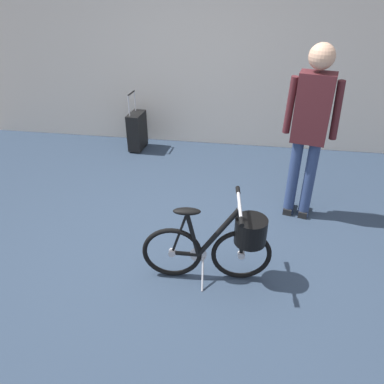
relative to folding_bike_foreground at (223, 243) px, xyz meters
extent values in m
plane|color=#2D3D51|center=(-0.45, 0.24, -0.37)|extent=(6.83, 6.83, 0.00)
cube|color=silver|center=(-0.45, 2.89, 1.07)|extent=(6.83, 0.10, 2.89)
torus|color=black|center=(0.16, 0.02, -0.12)|extent=(0.50, 0.09, 0.50)
cylinder|color=#B7B7BC|center=(0.16, 0.02, -0.12)|extent=(0.06, 0.06, 0.06)
torus|color=black|center=(-0.41, -0.04, -0.12)|extent=(0.50, 0.09, 0.50)
cylinder|color=#B7B7BC|center=(-0.41, -0.04, -0.12)|extent=(0.06, 0.06, 0.06)
cylinder|color=black|center=(-0.31, -0.03, -0.13)|extent=(0.22, 0.06, 0.05)
cylinder|color=black|center=(-0.04, 0.00, 0.10)|extent=(0.35, 0.08, 0.49)
cylinder|color=black|center=(-0.24, -0.02, 0.07)|extent=(0.13, 0.05, 0.42)
cylinder|color=black|center=(-0.31, -0.03, -0.13)|extent=(0.22, 0.05, 0.04)
cylinder|color=black|center=(0.14, 0.01, 0.10)|extent=(0.08, 0.04, 0.45)
cylinder|color=black|center=(-0.35, -0.04, 0.08)|extent=(0.15, 0.04, 0.41)
ellipsoid|color=black|center=(-0.29, -0.03, 0.30)|extent=(0.23, 0.11, 0.05)
cylinder|color=#B7B7BC|center=(0.11, 0.01, 0.35)|extent=(0.03, 0.03, 0.04)
cylinder|color=#B7B7BC|center=(0.11, 0.01, 0.37)|extent=(0.07, 0.44, 0.03)
cylinder|color=black|center=(0.14, -0.21, 0.37)|extent=(0.05, 0.09, 0.04)
cylinder|color=black|center=(0.09, 0.23, 0.37)|extent=(0.05, 0.09, 0.04)
cylinder|color=#B7B7BC|center=(-0.20, -0.02, -0.13)|extent=(0.14, 0.03, 0.14)
cylinder|color=#B7B7BC|center=(-0.15, -0.11, -0.26)|extent=(0.04, 0.19, 0.24)
cylinder|color=black|center=(0.22, 0.02, 0.13)|extent=(0.29, 0.29, 0.22)
cylinder|color=navy|center=(0.79, 1.06, 0.05)|extent=(0.11, 0.11, 0.85)
cube|color=black|center=(0.80, 1.11, -0.34)|extent=(0.14, 0.25, 0.07)
cylinder|color=navy|center=(0.64, 1.10, 0.05)|extent=(0.11, 0.11, 0.85)
cube|color=black|center=(0.65, 1.15, -0.34)|extent=(0.14, 0.25, 0.07)
cube|color=#4C1E23|center=(0.72, 1.08, 0.81)|extent=(0.36, 0.27, 0.66)
cylinder|color=#4C1E23|center=(0.92, 1.05, 0.80)|extent=(0.12, 0.12, 0.56)
cylinder|color=#4C1E23|center=(0.51, 1.14, 0.80)|extent=(0.10, 0.12, 0.56)
sphere|color=tan|center=(0.72, 1.08, 1.27)|extent=(0.23, 0.23, 0.23)
cube|color=black|center=(-1.43, 2.47, -0.09)|extent=(0.21, 0.37, 0.52)
cylinder|color=#B7B7BC|center=(-1.48, 2.36, 0.31)|extent=(0.02, 0.02, 0.28)
cylinder|color=#B7B7BC|center=(-1.46, 2.59, 0.31)|extent=(0.02, 0.02, 0.28)
cylinder|color=black|center=(-1.47, 2.47, 0.45)|extent=(0.04, 0.23, 0.02)
cylinder|color=black|center=(-1.38, 2.34, -0.35)|extent=(0.04, 0.02, 0.04)
cylinder|color=black|center=(-1.36, 2.59, -0.35)|extent=(0.04, 0.02, 0.04)
camera|label=1|loc=(0.12, -2.42, 1.94)|focal=35.18mm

